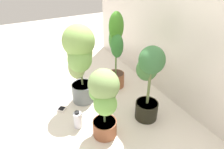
# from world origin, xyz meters

# --- Properties ---
(ground_plane) EXTENTS (8.00, 8.00, 0.00)m
(ground_plane) POSITION_xyz_m (0.00, 0.00, 0.00)
(ground_plane) COLOR silver
(ground_plane) RESTS_ON ground
(mylar_back_wall) EXTENTS (3.20, 0.01, 2.00)m
(mylar_back_wall) POSITION_xyz_m (0.00, 0.86, 1.00)
(mylar_back_wall) COLOR silver
(mylar_back_wall) RESTS_ON ground
(potted_plant_back_right) EXTENTS (0.39, 0.35, 0.80)m
(potted_plant_back_right) POSITION_xyz_m (0.30, 0.42, 0.47)
(potted_plant_back_right) COLOR black
(potted_plant_back_right) RESTS_ON ground
(potted_plant_front_left) EXTENTS (0.43, 0.42, 0.91)m
(potted_plant_front_left) POSITION_xyz_m (-0.26, -0.06, 0.56)
(potted_plant_front_left) COLOR slate
(potted_plant_front_left) RESTS_ON ground
(potted_plant_front_right) EXTENTS (0.41, 0.31, 0.70)m
(potted_plant_front_right) POSITION_xyz_m (0.33, -0.07, 0.43)
(potted_plant_front_right) COLOR #975638
(potted_plant_front_right) RESTS_ON ground
(potted_plant_back_left) EXTENTS (0.31, 0.24, 0.96)m
(potted_plant_back_left) POSITION_xyz_m (-0.35, 0.42, 0.51)
(potted_plant_back_left) COLOR #935436
(potted_plant_back_left) RESTS_ON ground
(hygrometer_box) EXTENTS (0.11, 0.11, 0.03)m
(hygrometer_box) POSITION_xyz_m (-0.20, -0.34, 0.01)
(hygrometer_box) COLOR white
(hygrometer_box) RESTS_ON ground
(nutrient_bottle) EXTENTS (0.08, 0.08, 0.19)m
(nutrient_bottle) POSITION_xyz_m (0.13, -0.26, 0.09)
(nutrient_bottle) COLOR white
(nutrient_bottle) RESTS_ON ground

